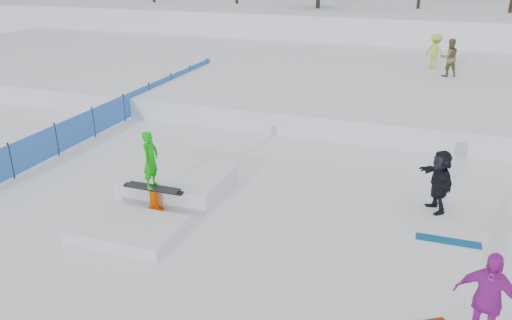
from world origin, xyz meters
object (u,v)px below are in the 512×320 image
(safety_fence, at_px, (124,108))
(spectator_dark, at_px, (439,181))
(jib_rail_feature, at_px, (166,191))
(walker_ygreen, at_px, (435,52))
(walker_olive, at_px, (449,58))
(spectator_purple, at_px, (486,300))

(safety_fence, distance_m, spectator_dark, 12.06)
(spectator_dark, height_order, jib_rail_feature, jib_rail_feature)
(walker_ygreen, bearing_deg, walker_olive, 148.93)
(walker_olive, xyz_separation_m, spectator_purple, (0.56, -17.10, -0.79))
(safety_fence, bearing_deg, walker_olive, 36.69)
(safety_fence, distance_m, jib_rail_feature, 7.38)
(spectator_purple, height_order, jib_rail_feature, jib_rail_feature)
(walker_olive, bearing_deg, jib_rail_feature, 42.04)
(walker_ygreen, xyz_separation_m, spectator_purple, (1.19, -18.64, -0.77))
(safety_fence, relative_size, spectator_purple, 9.21)
(walker_olive, relative_size, spectator_dark, 1.07)
(spectator_purple, xyz_separation_m, jib_rail_feature, (-7.37, 2.85, -0.56))
(spectator_purple, relative_size, spectator_dark, 1.08)
(spectator_purple, bearing_deg, spectator_dark, 116.07)
(walker_ygreen, bearing_deg, spectator_purple, 130.38)
(safety_fence, xyz_separation_m, jib_rail_feature, (4.86, -5.56, -0.25))
(walker_olive, bearing_deg, spectator_purple, 69.45)
(safety_fence, bearing_deg, walker_ygreen, 42.87)
(walker_ygreen, height_order, spectator_dark, walker_ygreen)
(jib_rail_feature, bearing_deg, walker_ygreen, 68.65)
(walker_olive, distance_m, walker_ygreen, 1.67)
(safety_fence, xyz_separation_m, walker_olive, (11.66, 8.69, 1.11))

